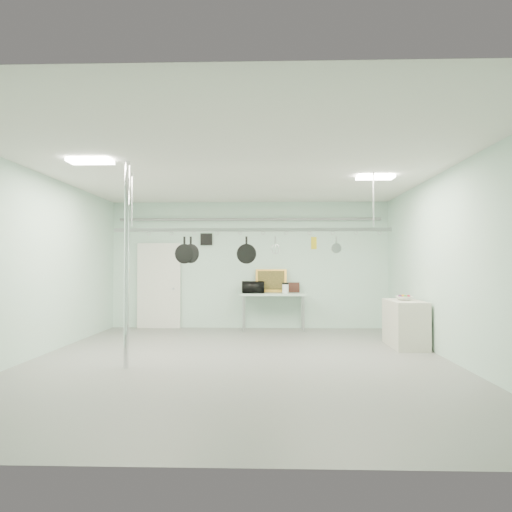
{
  "coord_description": "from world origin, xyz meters",
  "views": [
    {
      "loc": [
        0.51,
        -7.58,
        1.58
      ],
      "look_at": [
        0.25,
        1.0,
        1.76
      ],
      "focal_mm": 32.0,
      "sensor_mm": 36.0,
      "label": 1
    }
  ],
  "objects_px": {
    "chrome_pole": "(127,264)",
    "pot_rack": "(252,228)",
    "side_cabinet": "(405,324)",
    "skillet_right": "(246,250)",
    "coffee_canister": "(285,289)",
    "prep_table": "(273,296)",
    "skillet_mid": "(191,250)",
    "skillet_left": "(184,249)",
    "fruit_bowl": "(404,298)",
    "microwave": "(253,287)"
  },
  "relations": [
    {
      "from": "coffee_canister",
      "to": "chrome_pole",
      "type": "bearing_deg",
      "value": -121.8
    },
    {
      "from": "chrome_pole",
      "to": "skillet_mid",
      "type": "relative_size",
      "value": 6.82
    },
    {
      "from": "fruit_bowl",
      "to": "skillet_left",
      "type": "bearing_deg",
      "value": -164.68
    },
    {
      "from": "skillet_right",
      "to": "fruit_bowl",
      "type": "bearing_deg",
      "value": 27.51
    },
    {
      "from": "skillet_left",
      "to": "coffee_canister",
      "type": "bearing_deg",
      "value": 67.51
    },
    {
      "from": "chrome_pole",
      "to": "skillet_mid",
      "type": "height_order",
      "value": "chrome_pole"
    },
    {
      "from": "chrome_pole",
      "to": "pot_rack",
      "type": "bearing_deg",
      "value": 25.35
    },
    {
      "from": "fruit_bowl",
      "to": "pot_rack",
      "type": "bearing_deg",
      "value": -159.03
    },
    {
      "from": "prep_table",
      "to": "pot_rack",
      "type": "bearing_deg",
      "value": -96.91
    },
    {
      "from": "chrome_pole",
      "to": "fruit_bowl",
      "type": "distance_m",
      "value": 5.29
    },
    {
      "from": "coffee_canister",
      "to": "skillet_right",
      "type": "distance_m",
      "value": 3.48
    },
    {
      "from": "prep_table",
      "to": "skillet_mid",
      "type": "xyz_separation_m",
      "value": [
        -1.46,
        -3.3,
        1.02
      ]
    },
    {
      "from": "microwave",
      "to": "fruit_bowl",
      "type": "height_order",
      "value": "microwave"
    },
    {
      "from": "pot_rack",
      "to": "chrome_pole",
      "type": "bearing_deg",
      "value": -154.65
    },
    {
      "from": "prep_table",
      "to": "skillet_right",
      "type": "relative_size",
      "value": 3.34
    },
    {
      "from": "chrome_pole",
      "to": "side_cabinet",
      "type": "distance_m",
      "value": 5.37
    },
    {
      "from": "side_cabinet",
      "to": "fruit_bowl",
      "type": "xyz_separation_m",
      "value": [
        -0.01,
        0.03,
        0.49
      ]
    },
    {
      "from": "fruit_bowl",
      "to": "skillet_left",
      "type": "relative_size",
      "value": 0.76
    },
    {
      "from": "side_cabinet",
      "to": "prep_table",
      "type": "bearing_deg",
      "value": 139.21
    },
    {
      "from": "microwave",
      "to": "skillet_left",
      "type": "height_order",
      "value": "skillet_left"
    },
    {
      "from": "side_cabinet",
      "to": "coffee_canister",
      "type": "height_order",
      "value": "coffee_canister"
    },
    {
      "from": "chrome_pole",
      "to": "skillet_right",
      "type": "bearing_deg",
      "value": 26.46
    },
    {
      "from": "microwave",
      "to": "skillet_left",
      "type": "distance_m",
      "value": 3.58
    },
    {
      "from": "microwave",
      "to": "coffee_canister",
      "type": "height_order",
      "value": "microwave"
    },
    {
      "from": "microwave",
      "to": "coffee_canister",
      "type": "relative_size",
      "value": 2.38
    },
    {
      "from": "skillet_mid",
      "to": "coffee_canister",
      "type": "bearing_deg",
      "value": 84.59
    },
    {
      "from": "skillet_left",
      "to": "skillet_right",
      "type": "bearing_deg",
      "value": 7.14
    },
    {
      "from": "skillet_left",
      "to": "pot_rack",
      "type": "bearing_deg",
      "value": 7.14
    },
    {
      "from": "side_cabinet",
      "to": "skillet_right",
      "type": "relative_size",
      "value": 2.51
    },
    {
      "from": "coffee_canister",
      "to": "skillet_mid",
      "type": "xyz_separation_m",
      "value": [
        -1.76,
        -3.28,
        0.84
      ]
    },
    {
      "from": "chrome_pole",
      "to": "skillet_right",
      "type": "height_order",
      "value": "chrome_pole"
    },
    {
      "from": "side_cabinet",
      "to": "coffee_canister",
      "type": "relative_size",
      "value": 5.48
    },
    {
      "from": "chrome_pole",
      "to": "prep_table",
      "type": "distance_m",
      "value": 4.85
    },
    {
      "from": "skillet_mid",
      "to": "microwave",
      "type": "bearing_deg",
      "value": 96.57
    },
    {
      "from": "pot_rack",
      "to": "skillet_right",
      "type": "bearing_deg",
      "value": 180.0
    },
    {
      "from": "fruit_bowl",
      "to": "skillet_left",
      "type": "height_order",
      "value": "skillet_left"
    },
    {
      "from": "chrome_pole",
      "to": "skillet_mid",
      "type": "distance_m",
      "value": 1.26
    },
    {
      "from": "skillet_left",
      "to": "skillet_mid",
      "type": "distance_m",
      "value": 0.11
    },
    {
      "from": "coffee_canister",
      "to": "prep_table",
      "type": "bearing_deg",
      "value": 176.91
    },
    {
      "from": "skillet_mid",
      "to": "fruit_bowl",
      "type": "bearing_deg",
      "value": 38.46
    },
    {
      "from": "side_cabinet",
      "to": "skillet_mid",
      "type": "xyz_separation_m",
      "value": [
        -4.01,
        -1.1,
        1.4
      ]
    },
    {
      "from": "prep_table",
      "to": "skillet_right",
      "type": "height_order",
      "value": "skillet_right"
    },
    {
      "from": "microwave",
      "to": "skillet_right",
      "type": "height_order",
      "value": "skillet_right"
    },
    {
      "from": "side_cabinet",
      "to": "pot_rack",
      "type": "xyz_separation_m",
      "value": [
        -2.95,
        -1.1,
        1.78
      ]
    },
    {
      "from": "fruit_bowl",
      "to": "chrome_pole",
      "type": "bearing_deg",
      "value": -157.28
    },
    {
      "from": "pot_rack",
      "to": "skillet_right",
      "type": "xyz_separation_m",
      "value": [
        -0.09,
        0.0,
        -0.38
      ]
    },
    {
      "from": "prep_table",
      "to": "side_cabinet",
      "type": "xyz_separation_m",
      "value": [
        2.55,
        -2.2,
        -0.38
      ]
    },
    {
      "from": "coffee_canister",
      "to": "fruit_bowl",
      "type": "height_order",
      "value": "coffee_canister"
    },
    {
      "from": "fruit_bowl",
      "to": "coffee_canister",
      "type": "bearing_deg",
      "value": 136.21
    },
    {
      "from": "skillet_right",
      "to": "skillet_left",
      "type": "bearing_deg",
      "value": -172.87
    }
  ]
}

